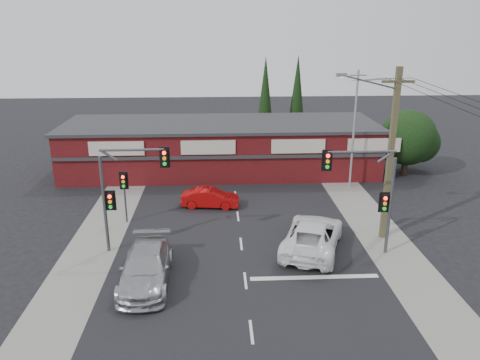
{
  "coord_description": "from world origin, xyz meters",
  "views": [
    {
      "loc": [
        -1.29,
        -22.07,
        12.17
      ],
      "look_at": [
        -0.04,
        3.0,
        3.75
      ],
      "focal_mm": 35.0,
      "sensor_mm": 36.0,
      "label": 1
    }
  ],
  "objects_px": {
    "silver_suv": "(146,267)",
    "red_sedan": "(210,198)",
    "white_suv": "(313,235)",
    "shop_building": "(221,146)",
    "utility_pole": "(389,150)"
  },
  "relations": [
    {
      "from": "utility_pole",
      "to": "silver_suv",
      "type": "bearing_deg",
      "value": -161.12
    },
    {
      "from": "silver_suv",
      "to": "shop_building",
      "type": "bearing_deg",
      "value": 77.6
    },
    {
      "from": "silver_suv",
      "to": "red_sedan",
      "type": "height_order",
      "value": "silver_suv"
    },
    {
      "from": "silver_suv",
      "to": "white_suv",
      "type": "bearing_deg",
      "value": 18.98
    },
    {
      "from": "white_suv",
      "to": "utility_pole",
      "type": "relative_size",
      "value": 0.63
    },
    {
      "from": "silver_suv",
      "to": "red_sedan",
      "type": "distance_m",
      "value": 10.38
    },
    {
      "from": "white_suv",
      "to": "silver_suv",
      "type": "distance_m",
      "value": 9.4
    },
    {
      "from": "white_suv",
      "to": "red_sedan",
      "type": "xyz_separation_m",
      "value": [
        -5.83,
        6.78,
        -0.21
      ]
    },
    {
      "from": "white_suv",
      "to": "silver_suv",
      "type": "xyz_separation_m",
      "value": [
        -8.86,
        -3.15,
        -0.04
      ]
    },
    {
      "from": "white_suv",
      "to": "red_sedan",
      "type": "height_order",
      "value": "white_suv"
    },
    {
      "from": "silver_suv",
      "to": "utility_pole",
      "type": "distance_m",
      "value": 14.71
    },
    {
      "from": "white_suv",
      "to": "red_sedan",
      "type": "relative_size",
      "value": 1.57
    },
    {
      "from": "red_sedan",
      "to": "silver_suv",
      "type": "bearing_deg",
      "value": 169.67
    },
    {
      "from": "silver_suv",
      "to": "shop_building",
      "type": "xyz_separation_m",
      "value": [
        3.88,
        18.52,
        1.3
      ]
    },
    {
      "from": "white_suv",
      "to": "utility_pole",
      "type": "distance_m",
      "value": 6.45
    }
  ]
}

